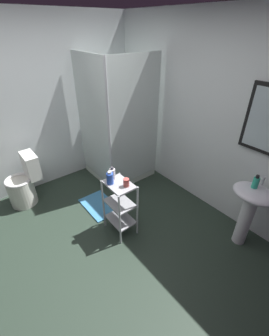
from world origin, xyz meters
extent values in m
cube|color=#263329|center=(0.00, 0.00, -0.01)|extent=(4.20, 4.20, 0.02)
cube|color=silver|center=(0.00, 1.85, 1.25)|extent=(4.20, 0.10, 2.50)
cube|color=silver|center=(-1.85, 0.00, 1.25)|extent=(0.10, 4.20, 2.50)
cube|color=white|center=(-1.31, 1.27, 0.05)|extent=(0.90, 0.90, 0.10)
cube|color=silver|center=(-1.31, 0.82, 1.05)|extent=(0.90, 0.02, 1.90)
cube|color=silver|center=(-0.86, 1.27, 1.05)|extent=(0.02, 0.90, 1.90)
cylinder|color=silver|center=(-0.86, 0.82, 1.05)|extent=(0.04, 0.04, 1.90)
cylinder|color=silver|center=(-1.31, 1.27, 0.10)|extent=(0.08, 0.08, 0.00)
cylinder|color=white|center=(0.91, 1.52, 0.34)|extent=(0.15, 0.15, 0.68)
ellipsoid|color=white|center=(0.91, 1.52, 0.75)|extent=(0.46, 0.37, 0.13)
cylinder|color=silver|center=(0.91, 1.64, 0.86)|extent=(0.03, 0.03, 0.10)
cylinder|color=white|center=(-1.48, -0.36, 0.20)|extent=(0.37, 0.37, 0.40)
torus|color=white|center=(-1.48, -0.36, 0.42)|extent=(0.37, 0.37, 0.04)
cube|color=white|center=(-1.48, -0.15, 0.58)|extent=(0.35, 0.17, 0.36)
cylinder|color=silver|center=(-0.32, 0.34, 0.37)|extent=(0.02, 0.02, 0.74)
cylinder|color=silver|center=(0.04, 0.34, 0.37)|extent=(0.02, 0.02, 0.74)
cylinder|color=silver|center=(-0.32, 0.60, 0.37)|extent=(0.02, 0.02, 0.74)
cylinder|color=silver|center=(0.04, 0.60, 0.37)|extent=(0.02, 0.02, 0.74)
cube|color=#99999E|center=(-0.14, 0.47, 0.18)|extent=(0.36, 0.26, 0.02)
cube|color=#99999E|center=(-0.14, 0.47, 0.45)|extent=(0.36, 0.26, 0.02)
cube|color=#99999E|center=(-0.14, 0.47, 0.73)|extent=(0.36, 0.26, 0.02)
cylinder|color=#2DBC99|center=(0.89, 1.52, 0.87)|extent=(0.06, 0.06, 0.12)
cylinder|color=black|center=(0.89, 1.52, 0.95)|extent=(0.03, 0.03, 0.03)
cylinder|color=blue|center=(-0.21, 0.40, 0.81)|extent=(0.08, 0.08, 0.13)
cylinder|color=white|center=(-0.21, 0.40, 0.89)|extent=(0.04, 0.04, 0.03)
cylinder|color=white|center=(-0.27, 0.47, 0.81)|extent=(0.07, 0.07, 0.14)
cylinder|color=#333338|center=(-0.27, 0.47, 0.89)|extent=(0.04, 0.04, 0.03)
cylinder|color=#B24742|center=(-0.06, 0.51, 0.79)|extent=(0.07, 0.07, 0.10)
cube|color=teal|center=(-0.72, 0.49, 0.01)|extent=(0.60, 0.40, 0.02)
camera|label=1|loc=(1.65, -0.71, 2.30)|focal=24.55mm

